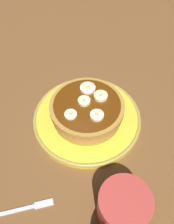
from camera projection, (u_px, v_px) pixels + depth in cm
name	position (u px, v px, depth cm)	size (l,w,h in cm)	color
ground_plane	(87.00, 123.00, 54.44)	(140.00, 140.00, 3.00)	brown
plate	(87.00, 117.00, 52.61)	(25.43, 25.43, 1.48)	yellow
pancake_stack	(88.00, 110.00, 50.40)	(17.22, 16.95, 4.60)	#AB8931
banana_slice_0	(84.00, 101.00, 48.71)	(2.79, 2.79, 0.92)	#EEF1BC
banana_slice_1	(71.00, 115.00, 46.62)	(2.69, 2.69, 0.69)	#F2F3C1
banana_slice_2	(97.00, 115.00, 46.36)	(2.96, 2.96, 0.89)	#FDE5BF
banana_slice_3	(88.00, 88.00, 51.07)	(3.59, 3.59, 0.84)	#F7E4C4
banana_slice_4	(101.00, 96.00, 49.52)	(3.12, 3.12, 0.99)	#F9E5B5
coffee_mug	(122.00, 208.00, 37.17)	(11.94, 8.71, 7.97)	#B23833
fork	(23.00, 209.00, 40.77)	(10.97, 8.60, 0.50)	silver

